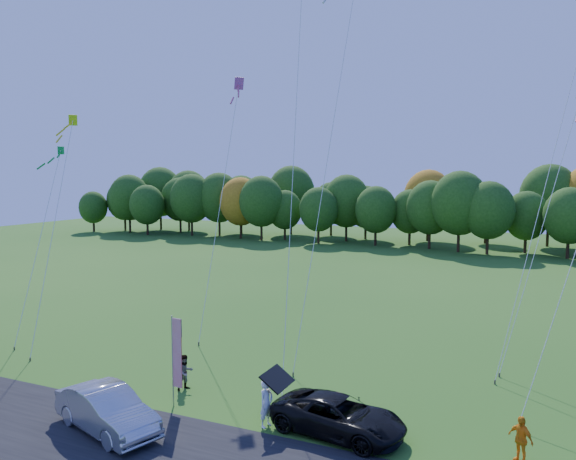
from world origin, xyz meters
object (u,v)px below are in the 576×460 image
at_px(black_suv, 339,416).
at_px(silver_sedan, 107,410).
at_px(person_east, 521,439).
at_px(feather_flag, 176,352).

relative_size(black_suv, silver_sedan, 1.01).
xyz_separation_m(black_suv, silver_sedan, (-8.12, -3.40, 0.12)).
distance_m(person_east, feather_flag, 13.44).
bearing_deg(feather_flag, person_east, 4.91).
bearing_deg(person_east, feather_flag, -140.75).
distance_m(silver_sedan, feather_flag, 3.48).
xyz_separation_m(black_suv, feather_flag, (-6.99, -0.50, 1.68)).
xyz_separation_m(black_suv, person_east, (6.31, 0.64, 0.09)).
relative_size(black_suv, feather_flag, 1.31).
height_order(silver_sedan, person_east, silver_sedan).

